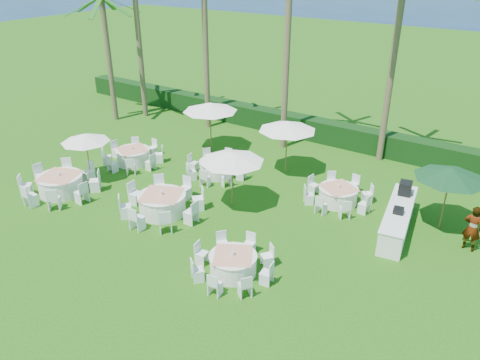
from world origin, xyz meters
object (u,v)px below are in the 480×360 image
object	(u,v)px
banquet_table_c	(233,264)
banquet_table_e	(217,167)
banquet_table_f	(338,195)
banquet_table_b	(162,203)
umbrella_a	(85,138)
banquet_table_d	(133,156)
umbrella_b	(232,157)
staff_person	(472,228)
umbrella_c	(210,107)
umbrella_d	(287,126)
umbrella_green	(451,173)
banquet_table_a	(61,184)
buffet_table	(398,218)

from	to	relation	value
banquet_table_c	banquet_table_e	world-z (taller)	banquet_table_e
banquet_table_c	banquet_table_f	size ratio (longest dim) A/B	0.97
banquet_table_c	banquet_table_f	bearing A→B (deg)	81.80
banquet_table_b	umbrella_a	world-z (taller)	umbrella_a
banquet_table_d	umbrella_b	size ratio (longest dim) A/B	1.13
banquet_table_c	banquet_table_e	size ratio (longest dim) A/B	0.96
banquet_table_b	banquet_table_d	xyz separation A→B (m)	(-4.66, 2.91, -0.05)
staff_person	umbrella_c	bearing A→B (deg)	-3.84
banquet_table_d	umbrella_d	bearing A→B (deg)	25.99
banquet_table_b	umbrella_green	world-z (taller)	umbrella_green
banquet_table_a	banquet_table_c	bearing A→B (deg)	-2.60
umbrella_d	staff_person	bearing A→B (deg)	-13.04
banquet_table_f	buffet_table	xyz separation A→B (m)	(2.76, -0.69, 0.14)
umbrella_d	buffet_table	size ratio (longest dim) A/B	0.63
umbrella_c	banquet_table_f	bearing A→B (deg)	-12.00
banquet_table_e	umbrella_c	bearing A→B (deg)	132.06
umbrella_c	umbrella_green	size ratio (longest dim) A/B	1.09
umbrella_a	umbrella_c	distance (m)	6.59
umbrella_c	buffet_table	world-z (taller)	umbrella_c
banquet_table_b	umbrella_b	xyz separation A→B (m)	(2.03, 2.10, 1.81)
banquet_table_d	umbrella_c	size ratio (longest dim) A/B	1.05
banquet_table_a	banquet_table_b	distance (m)	5.08
banquet_table_e	umbrella_green	bearing A→B (deg)	5.77
umbrella_c	buffet_table	xyz separation A→B (m)	(10.85, -2.41, -1.88)
banquet_table_a	banquet_table_d	bearing A→B (deg)	86.07
banquet_table_f	banquet_table_a	bearing A→B (deg)	-150.20
staff_person	banquet_table_e	bearing A→B (deg)	6.36
umbrella_green	banquet_table_e	bearing A→B (deg)	-174.23
banquet_table_d	umbrella_green	world-z (taller)	umbrella_green
umbrella_b	umbrella_green	size ratio (longest dim) A/B	1.01
banquet_table_d	banquet_table_f	distance (m)	10.44
umbrella_b	buffet_table	distance (m)	6.88
banquet_table_c	umbrella_a	world-z (taller)	umbrella_a
banquet_table_e	umbrella_a	bearing A→B (deg)	-141.41
banquet_table_f	umbrella_b	xyz separation A→B (m)	(-3.58, -2.73, 1.88)
banquet_table_a	umbrella_a	bearing A→B (deg)	91.17
banquet_table_e	buffet_table	world-z (taller)	buffet_table
banquet_table_e	staff_person	size ratio (longest dim) A/B	1.67
banquet_table_d	umbrella_b	bearing A→B (deg)	-6.86
umbrella_b	umbrella_c	bearing A→B (deg)	135.38
umbrella_d	buffet_table	distance (m)	6.74
banquet_table_b	banquet_table_d	size ratio (longest dim) A/B	1.13
banquet_table_e	umbrella_b	world-z (taller)	umbrella_b
banquet_table_b	umbrella_green	size ratio (longest dim) A/B	1.30
banquet_table_a	umbrella_b	xyz separation A→B (m)	(6.97, 3.31, 1.82)
banquet_table_c	banquet_table_e	distance (m)	7.67
banquet_table_b	umbrella_green	bearing A→B (deg)	28.08
umbrella_b	banquet_table_f	bearing A→B (deg)	37.36
banquet_table_b	banquet_table_e	world-z (taller)	banquet_table_b
umbrella_c	banquet_table_c	bearing A→B (deg)	-48.88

